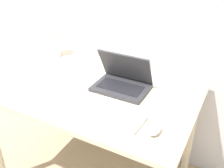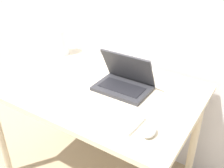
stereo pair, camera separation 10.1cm
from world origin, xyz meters
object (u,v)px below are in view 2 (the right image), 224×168
object	(u,v)px
mouse	(149,131)
vase	(60,37)
laptop	(125,81)
keyboard	(100,110)

from	to	relation	value
mouse	vase	xyz separation A→B (m)	(-0.96, 0.48, 0.11)
laptop	keyboard	bearing A→B (deg)	-87.01
laptop	vase	world-z (taller)	vase
laptop	mouse	xyz separation A→B (m)	(0.30, -0.30, -0.03)
laptop	keyboard	world-z (taller)	laptop
keyboard	mouse	distance (m)	0.29
mouse	vase	size ratio (longest dim) A/B	0.33
laptop	vase	distance (m)	0.69
laptop	mouse	size ratio (longest dim) A/B	3.48
keyboard	vase	xyz separation A→B (m)	(-0.67, 0.46, 0.12)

